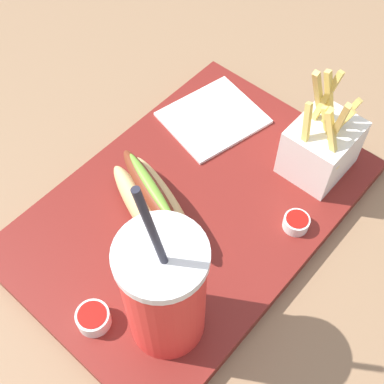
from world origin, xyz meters
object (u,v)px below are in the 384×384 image
(soda_cup, at_px, (164,292))
(napkin_stack, at_px, (213,118))
(hot_dog_1, at_px, (153,204))
(fries_basket, at_px, (321,146))
(ketchup_cup_1, at_px, (296,222))
(ketchup_cup_2, at_px, (93,318))

(soda_cup, xyz_separation_m, napkin_stack, (-0.26, -0.15, -0.08))
(soda_cup, height_order, hot_dog_1, soda_cup)
(fries_basket, distance_m, hot_dog_1, 0.22)
(fries_basket, bearing_deg, napkin_stack, -80.89)
(fries_basket, bearing_deg, ketchup_cup_1, 19.53)
(soda_cup, xyz_separation_m, fries_basket, (-0.29, 0.00, -0.04))
(napkin_stack, bearing_deg, fries_basket, 99.11)
(soda_cup, distance_m, fries_basket, 0.29)
(hot_dog_1, relative_size, ketchup_cup_2, 4.52)
(soda_cup, bearing_deg, hot_dog_1, -130.45)
(ketchup_cup_2, bearing_deg, hot_dog_1, -162.43)
(soda_cup, bearing_deg, fries_basket, 179.84)
(hot_dog_1, relative_size, napkin_stack, 1.31)
(fries_basket, relative_size, ketchup_cup_1, 4.86)
(soda_cup, xyz_separation_m, ketchup_cup_1, (-0.19, 0.03, -0.07))
(hot_dog_1, xyz_separation_m, napkin_stack, (-0.17, -0.05, -0.02))
(ketchup_cup_1, bearing_deg, fries_basket, -160.47)
(soda_cup, relative_size, hot_dog_1, 1.55)
(soda_cup, height_order, ketchup_cup_2, soda_cup)
(ketchup_cup_1, distance_m, ketchup_cup_2, 0.26)
(ketchup_cup_2, height_order, napkin_stack, ketchup_cup_2)
(napkin_stack, bearing_deg, ketchup_cup_2, 16.67)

